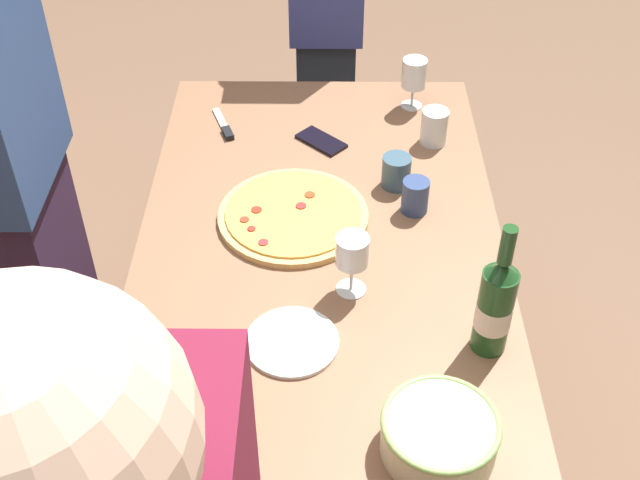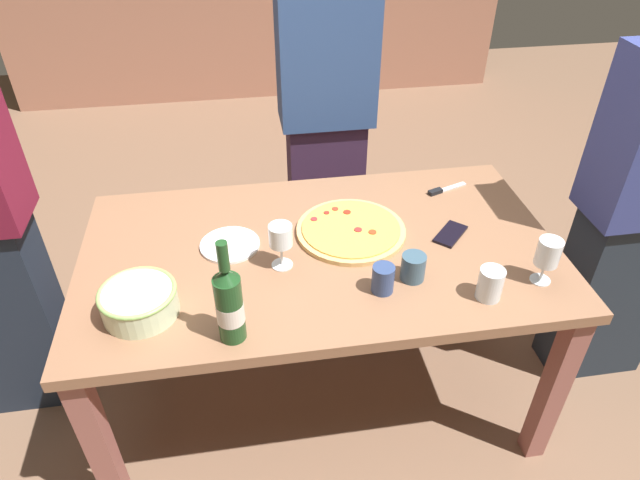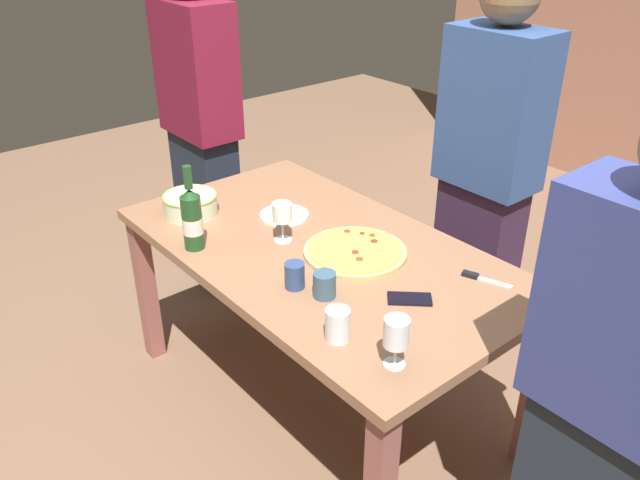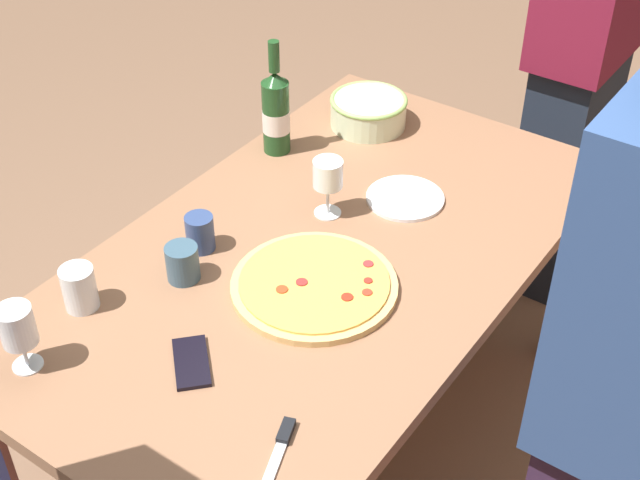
% 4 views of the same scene
% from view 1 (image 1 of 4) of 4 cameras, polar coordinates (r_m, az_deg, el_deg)
% --- Properties ---
extents(ground_plane, '(8.00, 8.00, 0.00)m').
position_cam_1_polar(ground_plane, '(2.53, -0.00, -13.46)').
color(ground_plane, brown).
extents(dining_table, '(1.60, 0.90, 0.75)m').
position_cam_1_polar(dining_table, '(2.03, -0.00, -2.67)').
color(dining_table, '#8E6246').
rests_on(dining_table, ground).
extents(pizza, '(0.38, 0.38, 0.03)m').
position_cam_1_polar(pizza, '(2.05, -1.90, 1.76)').
color(pizza, '#DDB069').
rests_on(pizza, dining_table).
extents(serving_bowl, '(0.22, 0.22, 0.09)m').
position_cam_1_polar(serving_bowl, '(1.57, 8.38, -13.32)').
color(serving_bowl, beige).
rests_on(serving_bowl, dining_table).
extents(wine_bottle, '(0.08, 0.08, 0.33)m').
position_cam_1_polar(wine_bottle, '(1.70, 12.21, -4.50)').
color(wine_bottle, '#1D461F').
rests_on(wine_bottle, dining_table).
extents(wine_glass_near_pizza, '(0.08, 0.08, 0.16)m').
position_cam_1_polar(wine_glass_near_pizza, '(1.79, 2.27, -0.98)').
color(wine_glass_near_pizza, white).
rests_on(wine_glass_near_pizza, dining_table).
extents(wine_glass_by_bottle, '(0.07, 0.07, 0.16)m').
position_cam_1_polar(wine_glass_by_bottle, '(2.46, 6.62, 11.38)').
color(wine_glass_by_bottle, white).
rests_on(wine_glass_by_bottle, dining_table).
extents(cup_amber, '(0.08, 0.08, 0.10)m').
position_cam_1_polar(cup_amber, '(2.32, 8.02, 7.87)').
color(cup_amber, white).
rests_on(cup_amber, dining_table).
extents(cup_ceramic, '(0.08, 0.08, 0.09)m').
position_cam_1_polar(cup_ceramic, '(2.15, 5.37, 4.81)').
color(cup_ceramic, '#39576B').
rests_on(cup_ceramic, dining_table).
extents(cup_spare, '(0.07, 0.07, 0.09)m').
position_cam_1_polar(cup_spare, '(2.07, 6.70, 3.07)').
color(cup_spare, navy).
rests_on(cup_spare, dining_table).
extents(side_plate, '(0.20, 0.20, 0.01)m').
position_cam_1_polar(side_plate, '(1.75, -1.97, -7.16)').
color(side_plate, white).
rests_on(side_plate, dining_table).
extents(cell_phone, '(0.15, 0.15, 0.01)m').
position_cam_1_polar(cell_phone, '(2.33, 0.12, 6.96)').
color(cell_phone, black).
rests_on(cell_phone, dining_table).
extents(pizza_knife, '(0.17, 0.08, 0.02)m').
position_cam_1_polar(pizza_knife, '(2.40, -6.70, 7.85)').
color(pizza_knife, silver).
rests_on(pizza_knife, dining_table).
extents(person_guest_left, '(0.40, 0.24, 1.72)m').
position_cam_1_polar(person_guest_left, '(2.15, -21.37, 4.64)').
color(person_guest_left, '#331F3A').
rests_on(person_guest_left, ground).
extents(person_guest_right, '(0.45, 0.24, 1.59)m').
position_cam_1_polar(person_guest_right, '(2.93, 0.44, 15.59)').
color(person_guest_right, '#212B36').
rests_on(person_guest_right, ground).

